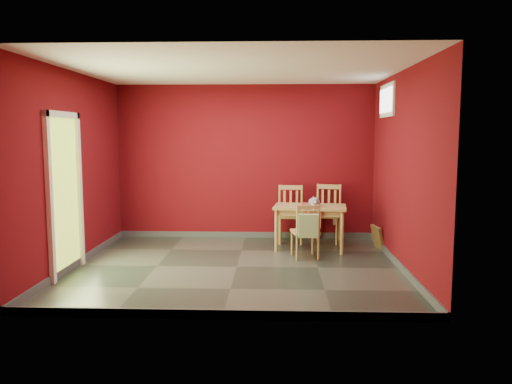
{
  "coord_description": "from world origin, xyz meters",
  "views": [
    {
      "loc": [
        0.53,
        -6.77,
        1.84
      ],
      "look_at": [
        0.25,
        0.45,
        1.0
      ],
      "focal_mm": 35.0,
      "sensor_mm": 36.0,
      "label": 1
    }
  ],
  "objects_px": {
    "dining_table": "(310,211)",
    "cat": "(314,200)",
    "chair_far_left": "(290,213)",
    "tote_bag": "(308,226)",
    "chair_near": "(306,231)",
    "picture_frame": "(377,237)",
    "chair_far_right": "(327,213)"
  },
  "relations": [
    {
      "from": "dining_table",
      "to": "cat",
      "type": "distance_m",
      "value": 0.2
    },
    {
      "from": "chair_far_right",
      "to": "cat",
      "type": "relative_size",
      "value": 2.58
    },
    {
      "from": "chair_far_left",
      "to": "chair_far_right",
      "type": "relative_size",
      "value": 0.99
    },
    {
      "from": "chair_near",
      "to": "tote_bag",
      "type": "height_order",
      "value": "chair_near"
    },
    {
      "from": "dining_table",
      "to": "tote_bag",
      "type": "bearing_deg",
      "value": -95.53
    },
    {
      "from": "dining_table",
      "to": "chair_near",
      "type": "distance_m",
      "value": 0.62
    },
    {
      "from": "tote_bag",
      "to": "dining_table",
      "type": "bearing_deg",
      "value": 84.47
    },
    {
      "from": "chair_far_left",
      "to": "chair_near",
      "type": "height_order",
      "value": "chair_far_left"
    },
    {
      "from": "picture_frame",
      "to": "tote_bag",
      "type": "bearing_deg",
      "value": -143.17
    },
    {
      "from": "chair_far_right",
      "to": "chair_near",
      "type": "relative_size",
      "value": 1.2
    },
    {
      "from": "chair_far_right",
      "to": "chair_near",
      "type": "distance_m",
      "value": 1.26
    },
    {
      "from": "chair_near",
      "to": "picture_frame",
      "type": "xyz_separation_m",
      "value": [
        1.2,
        0.68,
        -0.23
      ]
    },
    {
      "from": "dining_table",
      "to": "tote_bag",
      "type": "relative_size",
      "value": 2.95
    },
    {
      "from": "chair_near",
      "to": "tote_bag",
      "type": "relative_size",
      "value": 2.0
    },
    {
      "from": "tote_bag",
      "to": "chair_far_right",
      "type": "bearing_deg",
      "value": 73.2
    },
    {
      "from": "chair_far_left",
      "to": "dining_table",
      "type": "bearing_deg",
      "value": -62.01
    },
    {
      "from": "chair_far_left",
      "to": "chair_far_right",
      "type": "height_order",
      "value": "chair_far_right"
    },
    {
      "from": "dining_table",
      "to": "tote_bag",
      "type": "xyz_separation_m",
      "value": [
        -0.08,
        -0.78,
        -0.09
      ]
    },
    {
      "from": "chair_far_left",
      "to": "cat",
      "type": "relative_size",
      "value": 2.56
    },
    {
      "from": "tote_bag",
      "to": "cat",
      "type": "relative_size",
      "value": 1.08
    },
    {
      "from": "chair_far_left",
      "to": "tote_bag",
      "type": "xyz_separation_m",
      "value": [
        0.22,
        -1.34,
        0.03
      ]
    },
    {
      "from": "chair_far_right",
      "to": "tote_bag",
      "type": "distance_m",
      "value": 1.44
    },
    {
      "from": "chair_far_right",
      "to": "tote_bag",
      "type": "xyz_separation_m",
      "value": [
        -0.42,
        -1.38,
        0.03
      ]
    },
    {
      "from": "chair_near",
      "to": "tote_bag",
      "type": "distance_m",
      "value": 0.23
    },
    {
      "from": "chair_far_left",
      "to": "chair_near",
      "type": "relative_size",
      "value": 1.19
    },
    {
      "from": "dining_table",
      "to": "cat",
      "type": "bearing_deg",
      "value": -43.54
    },
    {
      "from": "chair_far_left",
      "to": "chair_far_right",
      "type": "bearing_deg",
      "value": 4.07
    },
    {
      "from": "dining_table",
      "to": "tote_bag",
      "type": "distance_m",
      "value": 0.79
    },
    {
      "from": "dining_table",
      "to": "chair_far_left",
      "type": "distance_m",
      "value": 0.64
    },
    {
      "from": "cat",
      "to": "chair_far_right",
      "type": "bearing_deg",
      "value": 68.05
    },
    {
      "from": "dining_table",
      "to": "picture_frame",
      "type": "distance_m",
      "value": 1.19
    },
    {
      "from": "chair_far_right",
      "to": "dining_table",
      "type": "bearing_deg",
      "value": -119.56
    }
  ]
}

